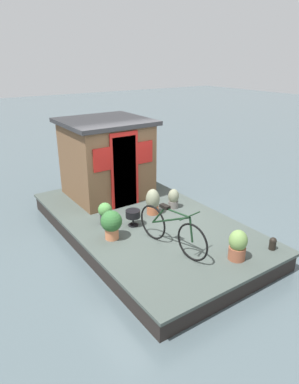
{
  "coord_description": "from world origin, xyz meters",
  "views": [
    {
      "loc": [
        -5.74,
        3.77,
        3.78
      ],
      "look_at": [
        -0.2,
        0.0,
        1.11
      ],
      "focal_mm": 32.08,
      "sensor_mm": 36.0,
      "label": 1
    }
  ],
  "objects": [
    {
      "name": "potted_plant_basil",
      "position": [
        0.11,
        -0.3,
        0.7
      ],
      "size": [
        0.32,
        0.32,
        0.6
      ],
      "color": "#B2603D",
      "rests_on": "houseboat_deck"
    },
    {
      "name": "potted_plant_mint",
      "position": [
        0.11,
        -0.89,
        0.64
      ],
      "size": [
        0.25,
        0.25,
        0.47
      ],
      "color": "slate",
      "rests_on": "houseboat_deck"
    },
    {
      "name": "mooring_bollard",
      "position": [
        -2.43,
        -1.25,
        0.54
      ],
      "size": [
        0.13,
        0.13,
        0.24
      ],
      "color": "black",
      "rests_on": "houseboat_deck"
    },
    {
      "name": "potted_plant_lavender",
      "position": [
        -0.38,
        1.02,
        0.74
      ],
      "size": [
        0.42,
        0.42,
        0.59
      ],
      "color": "#C6754C",
      "rests_on": "houseboat_deck"
    },
    {
      "name": "potted_plant_sage",
      "position": [
        -2.28,
        -0.46,
        0.69
      ],
      "size": [
        0.33,
        0.33,
        0.57
      ],
      "color": "#935138",
      "rests_on": "houseboat_deck"
    },
    {
      "name": "potted_plant_rosemary",
      "position": [
        0.24,
        0.84,
        0.67
      ],
      "size": [
        0.29,
        0.29,
        0.49
      ],
      "color": "#38383D",
      "rests_on": "houseboat_deck"
    },
    {
      "name": "bicycle",
      "position": [
        -1.34,
        0.28,
        0.79
      ],
      "size": [
        1.72,
        0.5,
        0.84
      ],
      "color": "black",
      "rests_on": "houseboat_deck"
    },
    {
      "name": "ground_plane",
      "position": [
        0.0,
        0.0,
        0.0
      ],
      "size": [
        60.0,
        60.0,
        0.0
      ],
      "primitive_type": "plane",
      "color": "#4C5B60"
    },
    {
      "name": "houseboat_deck",
      "position": [
        0.0,
        0.0,
        0.2
      ],
      "size": [
        5.64,
        3.21,
        0.41
      ],
      "color": "#424C47",
      "rests_on": "ground_plane"
    },
    {
      "name": "houseboat_cabin",
      "position": [
        1.71,
        0.0,
        1.39
      ],
      "size": [
        1.95,
        2.04,
        1.95
      ],
      "color": "brown",
      "rests_on": "houseboat_deck"
    },
    {
      "name": "charcoal_grill",
      "position": [
        -0.15,
        0.39,
        0.66
      ],
      "size": [
        0.31,
        0.31,
        0.35
      ],
      "color": "black",
      "rests_on": "houseboat_deck"
    }
  ]
}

